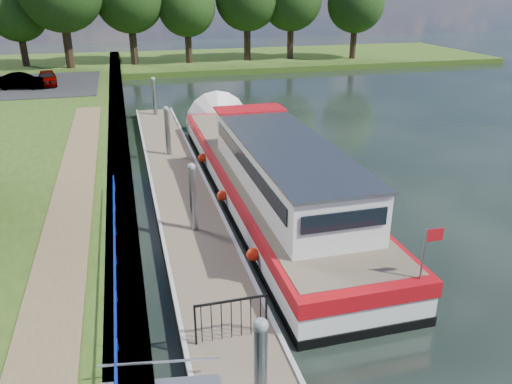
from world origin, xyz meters
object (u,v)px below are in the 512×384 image
object	(u,v)px
car_a	(47,78)
car_b	(21,81)
barge	(263,170)
pontoon	(180,189)

from	to	relation	value
car_a	car_b	world-z (taller)	car_b
car_a	barge	bearing A→B (deg)	-71.40
car_a	car_b	size ratio (longest dim) A/B	0.96
pontoon	barge	world-z (taller)	barge
car_b	pontoon	bearing A→B (deg)	-146.35
pontoon	car_a	size ratio (longest dim) A/B	8.25
barge	pontoon	bearing A→B (deg)	166.45
car_b	barge	bearing A→B (deg)	-140.18
barge	car_b	world-z (taller)	barge
barge	car_b	bearing A→B (deg)	119.13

